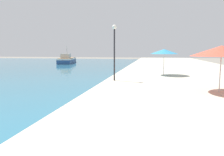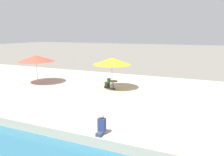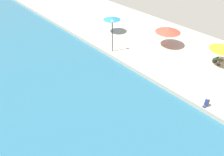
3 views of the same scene
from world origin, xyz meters
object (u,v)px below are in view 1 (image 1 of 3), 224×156
object	(u,v)px
fishing_boat_mid	(67,60)
cafe_umbrella_striped	(164,52)
lamppost	(114,43)
cafe_umbrella_white	(222,51)

from	to	relation	value
fishing_boat_mid	cafe_umbrella_striped	bearing A→B (deg)	-63.45
cafe_umbrella_striped	lamppost	world-z (taller)	lamppost
cafe_umbrella_striped	cafe_umbrella_white	bearing A→B (deg)	-72.09
fishing_boat_mid	lamppost	bearing A→B (deg)	-73.93
cafe_umbrella_striped	lamppost	xyz separation A→B (m)	(-4.22, -4.98, 0.71)
lamppost	cafe_umbrella_striped	bearing A→B (deg)	49.70
fishing_boat_mid	lamppost	distance (m)	35.41
fishing_boat_mid	cafe_umbrella_white	distance (m)	42.36
cafe_umbrella_white	cafe_umbrella_striped	distance (m)	9.30
fishing_boat_mid	lamppost	size ratio (longest dim) A/B	2.29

